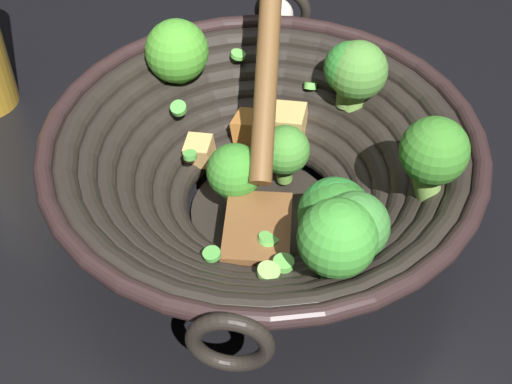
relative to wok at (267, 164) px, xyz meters
The scene contains 3 objects.
ground_plane 0.06m from the wok, 114.14° to the right, with size 4.00×4.00×0.00m, color black.
wok is the anchor object (origin of this frame).
garlic_bulb 0.29m from the wok, 164.81° to the left, with size 0.04×0.04×0.04m, color silver.
Camera 1 is at (0.41, -0.10, 0.45)m, focal length 50.79 mm.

